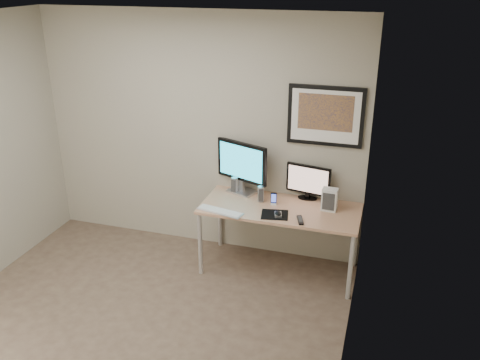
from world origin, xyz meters
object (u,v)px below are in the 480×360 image
at_px(monitor_large, 242,165).
at_px(speaker_left, 235,185).
at_px(framed_art, 326,116).
at_px(speaker_right, 261,194).
at_px(phone_dock, 274,199).
at_px(monitor_tv, 308,181).
at_px(keyboard, 220,211).
at_px(desk, 280,213).
at_px(fan_unit, 330,199).

relative_size(monitor_large, speaker_left, 3.39).
bearing_deg(framed_art, monitor_large, -173.64).
distance_m(speaker_right, phone_dock, 0.15).
distance_m(monitor_tv, speaker_right, 0.51).
relative_size(speaker_left, keyboard, 0.37).
distance_m(desk, framed_art, 1.07).
relative_size(monitor_large, monitor_tv, 1.26).
xyz_separation_m(monitor_tv, speaker_right, (-0.45, -0.21, -0.12)).
relative_size(monitor_large, phone_dock, 4.57).
bearing_deg(fan_unit, keyboard, -157.86).
relative_size(framed_art, phone_dock, 5.79).
distance_m(phone_dock, keyboard, 0.57).
distance_m(monitor_large, keyboard, 0.60).
bearing_deg(fan_unit, framed_art, 119.76).
bearing_deg(framed_art, fan_unit, -62.95).
bearing_deg(phone_dock, framed_art, 22.31).
distance_m(monitor_tv, keyboard, 0.97).
relative_size(desk, phone_dock, 12.35).
relative_size(speaker_left, phone_dock, 1.35).
relative_size(monitor_tv, speaker_left, 2.70).
bearing_deg(phone_dock, fan_unit, -7.04).
height_order(phone_dock, fan_unit, fan_unit).
xyz_separation_m(monitor_large, phone_dock, (0.40, -0.19, -0.25)).
bearing_deg(desk, fan_unit, 10.25).
bearing_deg(monitor_tv, framed_art, 31.57).
bearing_deg(desk, monitor_large, 153.54).
xyz_separation_m(monitor_large, monitor_tv, (0.70, 0.04, -0.11)).
relative_size(framed_art, fan_unit, 3.29).
relative_size(speaker_left, speaker_right, 1.04).
height_order(speaker_left, speaker_right, speaker_left).
bearing_deg(monitor_large, keyboard, -76.82).
bearing_deg(speaker_right, framed_art, 6.87).
height_order(monitor_large, keyboard, monitor_large).
distance_m(framed_art, monitor_large, 1.02).
bearing_deg(monitor_tv, fan_unit, -27.29).
height_order(speaker_left, fan_unit, fan_unit).
bearing_deg(phone_dock, speaker_right, 158.09).
bearing_deg(desk, phone_dock, 149.30).
xyz_separation_m(desk, keyboard, (-0.55, -0.28, 0.07)).
relative_size(framed_art, speaker_right, 4.48).
relative_size(desk, keyboard, 3.35).
relative_size(monitor_tv, phone_dock, 3.64).
xyz_separation_m(desk, speaker_right, (-0.23, 0.08, 0.15)).
bearing_deg(speaker_left, monitor_large, 23.98).
bearing_deg(monitor_large, framed_art, 27.35).
bearing_deg(speaker_right, speaker_left, 140.59).
bearing_deg(fan_unit, desk, -167.04).
bearing_deg(framed_art, speaker_right, -156.18).
xyz_separation_m(framed_art, fan_unit, (0.13, -0.25, -0.78)).
relative_size(desk, framed_art, 2.13).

